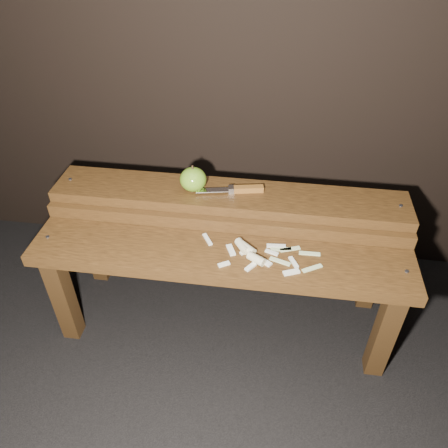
# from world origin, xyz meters

# --- Properties ---
(ground) EXTENTS (60.00, 60.00, 0.00)m
(ground) POSITION_xyz_m (0.00, 0.00, 0.00)
(ground) COLOR black
(bench_front_tier) EXTENTS (1.20, 0.20, 0.42)m
(bench_front_tier) POSITION_xyz_m (0.00, -0.06, 0.35)
(bench_front_tier) COLOR #301D0C
(bench_front_tier) RESTS_ON ground
(bench_rear_tier) EXTENTS (1.20, 0.21, 0.50)m
(bench_rear_tier) POSITION_xyz_m (0.00, 0.17, 0.41)
(bench_rear_tier) COLOR #301D0C
(bench_rear_tier) RESTS_ON ground
(apple) EXTENTS (0.09, 0.09, 0.09)m
(apple) POSITION_xyz_m (-0.12, 0.17, 0.54)
(apple) COLOR #618E1D
(apple) RESTS_ON bench_rear_tier
(knife) EXTENTS (0.24, 0.07, 0.02)m
(knife) POSITION_xyz_m (0.03, 0.18, 0.51)
(knife) COLOR brown
(knife) RESTS_ON bench_rear_tier
(apple_scraps) EXTENTS (0.38, 0.16, 0.03)m
(apple_scraps) POSITION_xyz_m (0.11, -0.04, 0.43)
(apple_scraps) COLOR beige
(apple_scraps) RESTS_ON bench_front_tier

